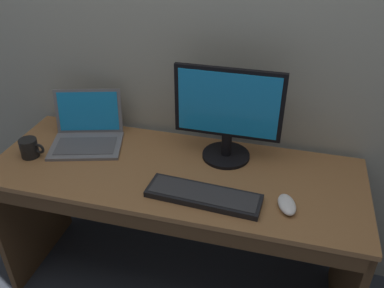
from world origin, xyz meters
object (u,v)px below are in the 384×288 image
(laptop_space_gray, at_px, (87,134))
(external_monitor, at_px, (228,114))
(computer_mouse, at_px, (287,204))
(coffee_mug, at_px, (30,148))
(wired_keyboard, at_px, (204,196))

(laptop_space_gray, height_order, external_monitor, external_monitor)
(external_monitor, relative_size, computer_mouse, 3.85)
(coffee_mug, bearing_deg, external_monitor, 14.04)
(coffee_mug, bearing_deg, computer_mouse, -3.17)
(external_monitor, bearing_deg, laptop_space_gray, -176.79)
(laptop_space_gray, xyz_separation_m, wired_keyboard, (0.62, -0.26, -0.03))
(external_monitor, xyz_separation_m, coffee_mug, (-0.83, -0.21, -0.17))
(laptop_space_gray, relative_size, external_monitor, 0.84)
(computer_mouse, xyz_separation_m, coffee_mug, (-1.11, 0.06, 0.03))
(laptop_space_gray, xyz_separation_m, coffee_mug, (-0.19, -0.17, -0.00))
(wired_keyboard, bearing_deg, external_monitor, 84.29)
(laptop_space_gray, height_order, wired_keyboard, laptop_space_gray)
(laptop_space_gray, xyz_separation_m, computer_mouse, (0.93, -0.23, -0.03))
(laptop_space_gray, bearing_deg, computer_mouse, -14.18)
(external_monitor, bearing_deg, computer_mouse, -43.92)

